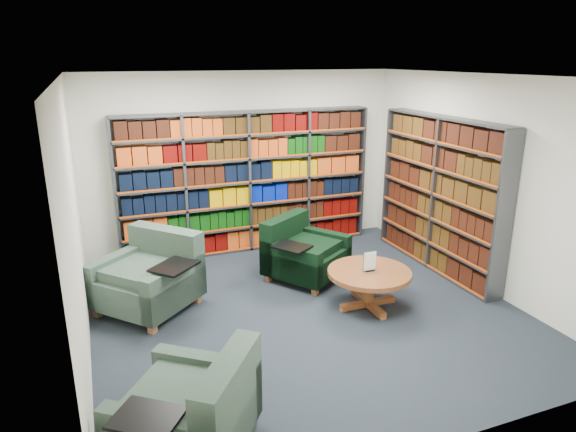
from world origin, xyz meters
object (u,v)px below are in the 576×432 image
object	(u,v)px
chair_teal_left	(152,278)
chair_green_right	(301,254)
coffee_table	(369,278)
chair_teal_front	(196,414)

from	to	relation	value
chair_teal_left	chair_green_right	distance (m)	2.07
chair_green_right	coffee_table	world-z (taller)	chair_green_right
chair_green_right	chair_teal_left	bearing A→B (deg)	-175.63
chair_teal_front	coffee_table	bearing A→B (deg)	33.81
chair_teal_left	chair_green_right	size ratio (longest dim) A/B	1.12
chair_green_right	coffee_table	size ratio (longest dim) A/B	1.26
chair_green_right	chair_teal_front	world-z (taller)	chair_teal_front
chair_teal_left	chair_green_right	world-z (taller)	chair_teal_left
chair_teal_left	chair_teal_front	distance (m)	2.67
chair_teal_front	coffee_table	world-z (taller)	chair_teal_front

